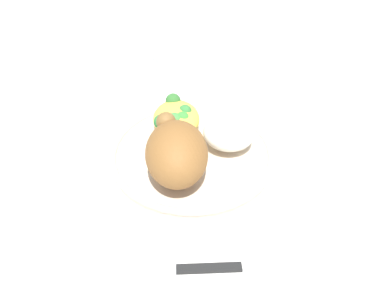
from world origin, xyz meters
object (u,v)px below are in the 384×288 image
(rice_pile, at_px, (229,133))
(mac_cheese_with_broccoli, at_px, (176,118))
(fork, at_px, (166,252))
(water_glass, at_px, (142,73))
(roasted_chicken, at_px, (176,152))
(plate, at_px, (192,153))
(knife, at_px, (177,269))

(rice_pile, bearing_deg, mac_cheese_with_broccoli, 61.30)
(fork, distance_m, water_glass, 0.39)
(rice_pile, relative_size, water_glass, 0.97)
(rice_pile, bearing_deg, fork, 150.97)
(roasted_chicken, height_order, fork, roasted_chicken)
(plate, distance_m, water_glass, 0.23)
(plate, height_order, fork, plate)
(rice_pile, relative_size, fork, 0.58)
(fork, height_order, water_glass, water_glass)
(knife, bearing_deg, roasted_chicken, -2.31)
(plate, bearing_deg, rice_pile, -79.79)
(water_glass, bearing_deg, plate, -157.97)
(plate, distance_m, knife, 0.20)
(plate, relative_size, mac_cheese_with_broccoli, 2.65)
(plate, xyz_separation_m, mac_cheese_with_broccoli, (0.06, 0.02, 0.03))
(mac_cheese_with_broccoli, distance_m, knife, 0.26)
(fork, bearing_deg, knife, -152.66)
(roasted_chicken, distance_m, water_glass, 0.27)
(knife, bearing_deg, water_glass, 7.38)
(knife, bearing_deg, fork, 27.34)
(rice_pile, bearing_deg, roasted_chicken, 126.77)
(mac_cheese_with_broccoli, bearing_deg, roasted_chicken, 178.18)
(plate, xyz_separation_m, fork, (-0.18, 0.04, -0.01))
(roasted_chicken, relative_size, rice_pile, 1.52)
(roasted_chicken, bearing_deg, knife, 177.69)
(knife, bearing_deg, plate, -9.02)
(fork, bearing_deg, roasted_chicken, -8.58)
(rice_pile, xyz_separation_m, fork, (-0.19, 0.10, -0.04))
(rice_pile, bearing_deg, plate, 100.21)
(rice_pile, bearing_deg, knife, 156.69)
(roasted_chicken, relative_size, fork, 0.88)
(mac_cheese_with_broccoli, bearing_deg, plate, -157.92)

